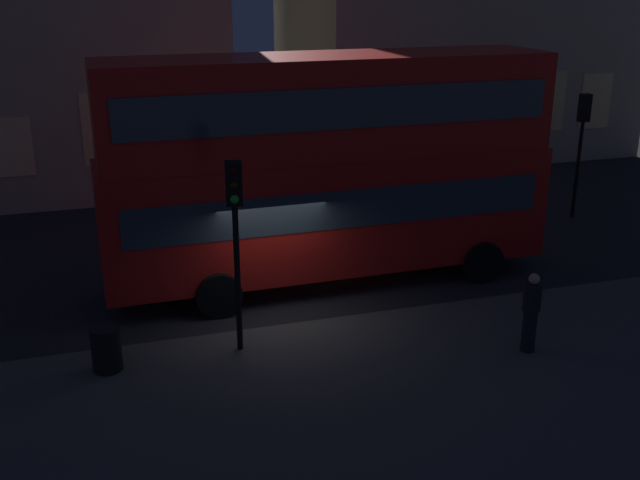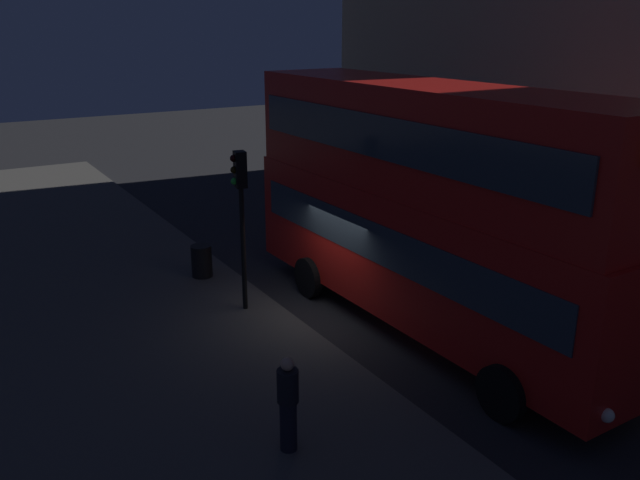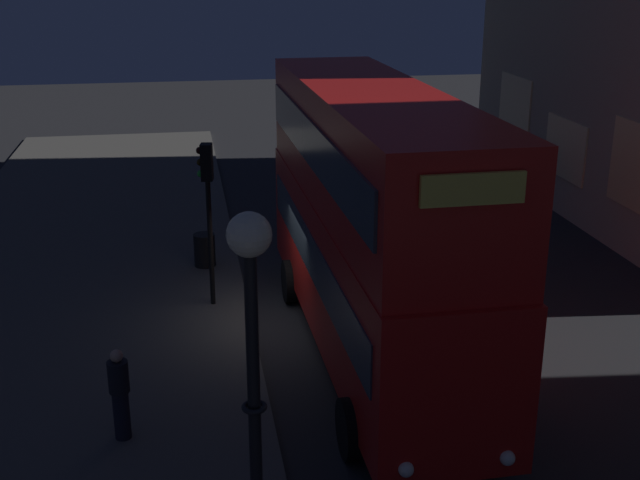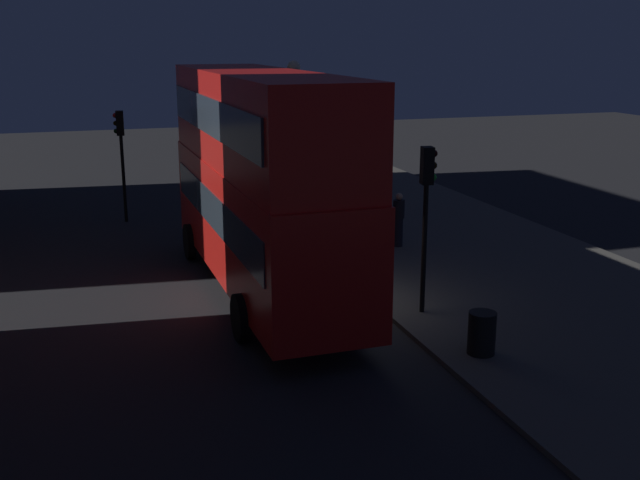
{
  "view_description": "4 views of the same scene",
  "coord_description": "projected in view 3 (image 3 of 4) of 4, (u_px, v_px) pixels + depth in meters",
  "views": [
    {
      "loc": [
        -3.67,
        -15.32,
        7.31
      ],
      "look_at": [
        1.12,
        0.16,
        1.6
      ],
      "focal_mm": 41.91,
      "sensor_mm": 36.0,
      "label": 1
    },
    {
      "loc": [
        12.71,
        -7.99,
        6.86
      ],
      "look_at": [
        -0.27,
        -0.15,
        1.88
      ],
      "focal_mm": 37.33,
      "sensor_mm": 36.0,
      "label": 2
    },
    {
      "loc": [
        17.05,
        -2.27,
        8.02
      ],
      "look_at": [
        -0.78,
        0.8,
        1.73
      ],
      "focal_mm": 45.7,
      "sensor_mm": 36.0,
      "label": 3
    },
    {
      "loc": [
        -16.63,
        5.79,
        6.42
      ],
      "look_at": [
        -0.33,
        0.51,
        1.85
      ],
      "focal_mm": 42.74,
      "sensor_mm": 36.0,
      "label": 4
    }
  ],
  "objects": [
    {
      "name": "ground_plane",
      "position": [
        292.0,
        323.0,
        18.87
      ],
      "size": [
        80.0,
        80.0,
        0.0
      ],
      "primitive_type": "plane",
      "color": "#232326"
    },
    {
      "name": "sidewalk_slab",
      "position": [
        61.0,
        337.0,
        18.03
      ],
      "size": [
        44.0,
        8.49,
        0.12
      ],
      "primitive_type": "cube",
      "color": "#4C4944",
      "rests_on": "ground"
    },
    {
      "name": "double_decker_bus",
      "position": [
        371.0,
        213.0,
        16.48
      ],
      "size": [
        11.09,
        2.9,
        5.63
      ],
      "rotation": [
        0.0,
        0.0,
        0.02
      ],
      "color": "red",
      "rests_on": "ground"
    },
    {
      "name": "traffic_light_near_kerb",
      "position": [
        207.0,
        191.0,
        18.73
      ],
      "size": [
        0.36,
        0.38,
        3.93
      ],
      "rotation": [
        0.0,
        0.0,
        -0.17
      ],
      "color": "black",
      "rests_on": "sidewalk_slab"
    },
    {
      "name": "street_lamp",
      "position": [
        253.0,
        358.0,
        8.55
      ],
      "size": [
        0.47,
        0.47,
        5.53
      ],
      "color": "black",
      "rests_on": "sidewalk_slab"
    },
    {
      "name": "pedestrian",
      "position": [
        120.0,
        393.0,
        13.89
      ],
      "size": [
        0.36,
        0.36,
        1.69
      ],
      "rotation": [
        0.0,
        0.0,
        4.83
      ],
      "color": "black",
      "rests_on": "sidewalk_slab"
    },
    {
      "name": "litter_bin",
      "position": [
        205.0,
        250.0,
        21.94
      ],
      "size": [
        0.57,
        0.57,
        0.89
      ],
      "primitive_type": "cylinder",
      "color": "black",
      "rests_on": "sidewalk_slab"
    }
  ]
}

